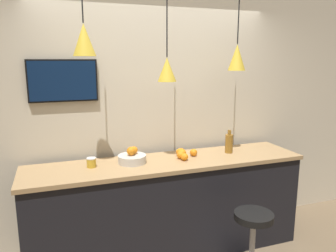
{
  "coord_description": "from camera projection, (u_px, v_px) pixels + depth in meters",
  "views": [
    {
      "loc": [
        -1.04,
        -2.31,
        1.97
      ],
      "look_at": [
        0.0,
        0.63,
        1.33
      ],
      "focal_mm": 35.0,
      "sensor_mm": 36.0,
      "label": 1
    }
  ],
  "objects": [
    {
      "name": "fruit_bowl",
      "position": [
        132.0,
        157.0,
        3.16
      ],
      "size": [
        0.27,
        0.27,
        0.16
      ],
      "color": "beige",
      "rests_on": "service_counter"
    },
    {
      "name": "pendant_lamp_middle",
      "position": [
        167.0,
        69.0,
        3.09
      ],
      "size": [
        0.18,
        0.18,
        1.04
      ],
      "color": "black"
    },
    {
      "name": "mounted_tv",
      "position": [
        63.0,
        81.0,
        3.12
      ],
      "size": [
        0.65,
        0.04,
        0.4
      ],
      "color": "black"
    },
    {
      "name": "orange_pile",
      "position": [
        184.0,
        153.0,
        3.35
      ],
      "size": [
        0.24,
        0.25,
        0.08
      ],
      "color": "orange",
      "rests_on": "service_counter"
    },
    {
      "name": "bar_stool",
      "position": [
        253.0,
        237.0,
        2.93
      ],
      "size": [
        0.43,
        0.43,
        0.64
      ],
      "color": "#B7B7BC",
      "rests_on": "ground_plane"
    },
    {
      "name": "back_wall",
      "position": [
        155.0,
        108.0,
        3.54
      ],
      "size": [
        8.0,
        0.06,
        2.9
      ],
      "color": "beige",
      "rests_on": "ground_plane"
    },
    {
      "name": "service_counter",
      "position": [
        168.0,
        206.0,
        3.34
      ],
      "size": [
        2.77,
        0.63,
        0.98
      ],
      "color": "black",
      "rests_on": "ground_plane"
    },
    {
      "name": "juice_bottle",
      "position": [
        229.0,
        143.0,
        3.5
      ],
      "size": [
        0.08,
        0.08,
        0.25
      ],
      "color": "olive",
      "rests_on": "service_counter"
    },
    {
      "name": "pendant_lamp_left",
      "position": [
        84.0,
        39.0,
        2.79
      ],
      "size": [
        0.2,
        0.2,
        0.81
      ],
      "color": "black"
    },
    {
      "name": "pendant_lamp_right",
      "position": [
        237.0,
        57.0,
        3.31
      ],
      "size": [
        0.18,
        0.18,
        0.95
      ],
      "color": "black"
    },
    {
      "name": "spread_jar",
      "position": [
        91.0,
        163.0,
        3.04
      ],
      "size": [
        0.09,
        0.09,
        0.09
      ],
      "color": "gold",
      "rests_on": "service_counter"
    }
  ]
}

